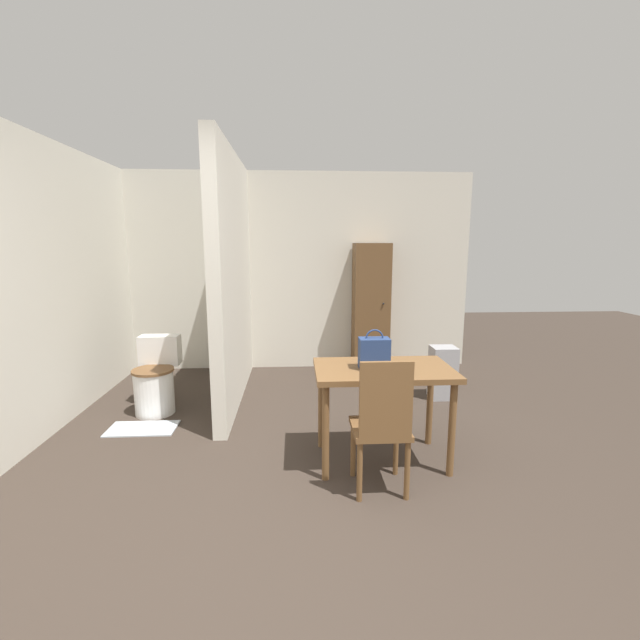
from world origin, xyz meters
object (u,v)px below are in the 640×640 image
(dining_table, at_px, (383,380))
(handbag, at_px, (374,353))
(toilet, at_px, (156,380))
(space_heater, at_px, (443,372))
(wooden_cabinet, at_px, (371,308))
(wooden_chair, at_px, (382,423))

(dining_table, xyz_separation_m, handbag, (-0.07, -0.02, 0.21))
(toilet, relative_size, space_heater, 1.29)
(toilet, xyz_separation_m, space_heater, (2.90, 0.19, -0.03))
(space_heater, bearing_deg, dining_table, -125.32)
(toilet, height_order, wooden_cabinet, wooden_cabinet)
(toilet, bearing_deg, wooden_cabinet, 28.37)
(wooden_chair, relative_size, wooden_cabinet, 0.57)
(wooden_chair, bearing_deg, handbag, 87.56)
(wooden_cabinet, bearing_deg, dining_table, -97.72)
(dining_table, distance_m, toilet, 2.29)
(wooden_chair, bearing_deg, dining_table, 77.91)
(wooden_chair, xyz_separation_m, handbag, (0.02, 0.41, 0.36))
(dining_table, relative_size, wooden_cabinet, 0.62)
(wooden_chair, height_order, handbag, handbag)
(dining_table, distance_m, wooden_cabinet, 2.36)
(handbag, height_order, wooden_cabinet, wooden_cabinet)
(toilet, distance_m, handbag, 2.28)
(wooden_cabinet, height_order, space_heater, wooden_cabinet)
(wooden_chair, xyz_separation_m, space_heater, (1.00, 1.71, -0.21))
(wooden_cabinet, bearing_deg, space_heater, -60.79)
(space_heater, bearing_deg, toilet, -176.21)
(toilet, xyz_separation_m, wooden_cabinet, (2.31, 1.25, 0.50))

